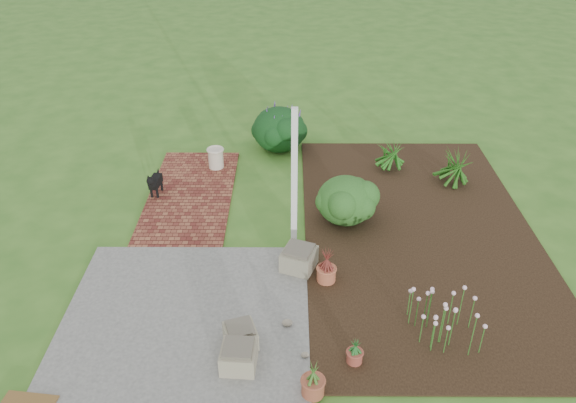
{
  "coord_description": "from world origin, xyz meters",
  "views": [
    {
      "loc": [
        0.24,
        -7.58,
        5.67
      ],
      "look_at": [
        0.2,
        0.4,
        0.7
      ],
      "focal_mm": 35.0,
      "sensor_mm": 36.0,
      "label": 1
    }
  ],
  "objects_px": {
    "stone_trough_near": "(239,357)",
    "cream_ceramic_urn": "(216,158)",
    "evergreen_shrub": "(346,199)",
    "black_dog": "(155,182)"
  },
  "relations": [
    {
      "from": "stone_trough_near",
      "to": "evergreen_shrub",
      "type": "distance_m",
      "value": 3.79
    },
    {
      "from": "black_dog",
      "to": "cream_ceramic_urn",
      "type": "height_order",
      "value": "black_dog"
    },
    {
      "from": "cream_ceramic_urn",
      "to": "evergreen_shrub",
      "type": "xyz_separation_m",
      "value": [
        2.54,
        -1.97,
        0.21
      ]
    },
    {
      "from": "evergreen_shrub",
      "to": "cream_ceramic_urn",
      "type": "bearing_deg",
      "value": 142.15
    },
    {
      "from": "cream_ceramic_urn",
      "to": "black_dog",
      "type": "bearing_deg",
      "value": -132.39
    },
    {
      "from": "cream_ceramic_urn",
      "to": "evergreen_shrub",
      "type": "height_order",
      "value": "evergreen_shrub"
    },
    {
      "from": "cream_ceramic_urn",
      "to": "evergreen_shrub",
      "type": "relative_size",
      "value": 0.41
    },
    {
      "from": "stone_trough_near",
      "to": "evergreen_shrub",
      "type": "bearing_deg",
      "value": 64.44
    },
    {
      "from": "stone_trough_near",
      "to": "cream_ceramic_urn",
      "type": "relative_size",
      "value": 1.07
    },
    {
      "from": "black_dog",
      "to": "cream_ceramic_urn",
      "type": "bearing_deg",
      "value": 54.06
    }
  ]
}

